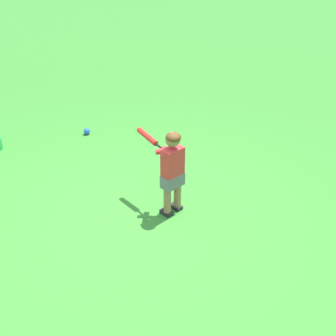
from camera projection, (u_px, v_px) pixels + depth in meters
ground_plane at (131, 222)px, 5.21m from camera, size 40.00×40.00×0.00m
child_batter at (171, 165)px, 5.07m from camera, size 0.50×0.73×1.08m
play_ball_center_lawn at (87, 131)px, 7.20m from camera, size 0.10×0.10×0.10m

